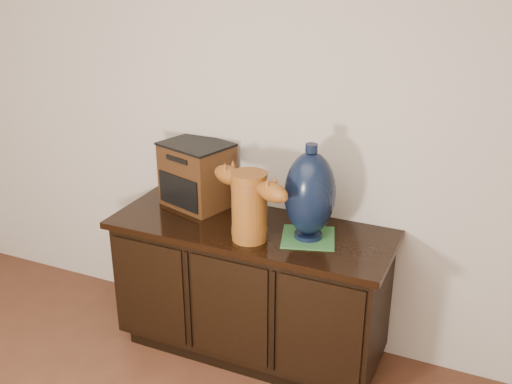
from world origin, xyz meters
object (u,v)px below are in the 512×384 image
at_px(tv_radio, 197,174).
at_px(spray_can, 237,193).
at_px(lamp_base, 310,194).
at_px(sideboard, 251,289).
at_px(terracotta_vessel, 249,202).

bearing_deg(tv_radio, spray_can, 22.60).
height_order(lamp_base, spray_can, lamp_base).
relative_size(sideboard, lamp_base, 3.08).
height_order(sideboard, tv_radio, tv_radio).
xyz_separation_m(sideboard, spray_can, (-0.15, 0.16, 0.46)).
xyz_separation_m(sideboard, lamp_base, (0.31, -0.00, 0.60)).
height_order(terracotta_vessel, tv_radio, tv_radio).
bearing_deg(lamp_base, sideboard, 179.32).
relative_size(terracotta_vessel, lamp_base, 1.01).
bearing_deg(tv_radio, lamp_base, 5.51).
height_order(sideboard, lamp_base, lamp_base).
height_order(terracotta_vessel, spray_can, terracotta_vessel).
bearing_deg(tv_radio, sideboard, -3.02).
distance_m(terracotta_vessel, lamp_base, 0.29).
bearing_deg(lamp_base, terracotta_vessel, -154.49).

